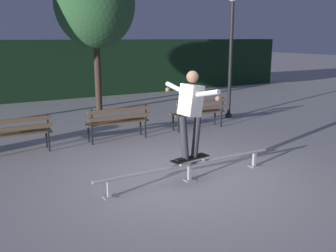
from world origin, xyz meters
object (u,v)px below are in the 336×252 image
object	(u,v)px
skateboard	(190,159)
park_bench_leftmost	(14,131)
skateboarder	(191,107)
park_bench_left_center	(118,120)
lamp_post_right	(231,39)
park_bench_right_center	(199,110)
tree_behind_benches	(95,4)
grind_rail	(190,167)

from	to	relation	value
skateboard	park_bench_leftmost	size ratio (longest dim) A/B	0.50
skateboarder	park_bench_leftmost	world-z (taller)	skateboarder
skateboarder	park_bench_left_center	xyz separation A→B (m)	(-0.10, 3.17, -0.81)
park_bench_left_center	skateboard	bearing A→B (deg)	-88.31
skateboard	park_bench_leftmost	distance (m)	4.05
skateboard	lamp_post_right	world-z (taller)	lamp_post_right
park_bench_right_center	lamp_post_right	size ratio (longest dim) A/B	0.41
skateboard	park_bench_leftmost	xyz separation A→B (m)	(-2.53, 3.17, 0.12)
tree_behind_benches	skateboarder	bearing A→B (deg)	-96.00
skateboard	park_bench_leftmost	world-z (taller)	park_bench_leftmost
park_bench_right_center	tree_behind_benches	xyz separation A→B (m)	(-1.60, 3.85, 3.06)
park_bench_left_center	lamp_post_right	bearing A→B (deg)	11.63
skateboard	tree_behind_benches	size ratio (longest dim) A/B	0.16
lamp_post_right	park_bench_right_center	bearing A→B (deg)	-153.64
skateboard	park_bench_leftmost	bearing A→B (deg)	128.58
grind_rail	tree_behind_benches	size ratio (longest dim) A/B	0.72
lamp_post_right	skateboard	bearing A→B (deg)	-135.32
park_bench_leftmost	tree_behind_benches	distance (m)	5.90
grind_rail	skateboard	size ratio (longest dim) A/B	4.54
park_bench_leftmost	park_bench_left_center	world-z (taller)	same
park_bench_right_center	park_bench_left_center	bearing A→B (deg)	180.00
park_bench_leftmost	lamp_post_right	xyz separation A→B (m)	(6.59, 0.86, 1.94)
park_bench_left_center	park_bench_right_center	xyz separation A→B (m)	(2.43, 0.00, 0.00)
grind_rail	skateboarder	distance (m)	1.09
grind_rail	lamp_post_right	size ratio (longest dim) A/B	0.93
skateboarder	tree_behind_benches	bearing A→B (deg)	84.00
grind_rail	lamp_post_right	xyz separation A→B (m)	(4.07, 4.02, 2.22)
skateboarder	park_bench_right_center	bearing A→B (deg)	53.58
skateboarder	park_bench_right_center	size ratio (longest dim) A/B	0.97
skateboarder	park_bench_left_center	distance (m)	3.27
park_bench_left_center	lamp_post_right	world-z (taller)	lamp_post_right
skateboarder	park_bench_right_center	world-z (taller)	skateboarder
grind_rail	park_bench_left_center	xyz separation A→B (m)	(-0.09, 3.17, 0.28)
skateboarder	park_bench_left_center	size ratio (longest dim) A/B	0.97
park_bench_leftmost	skateboard	bearing A→B (deg)	-51.42
park_bench_left_center	tree_behind_benches	size ratio (longest dim) A/B	0.32
lamp_post_right	skateboarder	bearing A→B (deg)	-135.30
park_bench_leftmost	park_bench_right_center	size ratio (longest dim) A/B	1.00
skateboard	grind_rail	bearing A→B (deg)	180.00
park_bench_left_center	tree_behind_benches	distance (m)	4.99
grind_rail	park_bench_leftmost	xyz separation A→B (m)	(-2.52, 3.17, 0.28)
park_bench_left_center	tree_behind_benches	world-z (taller)	tree_behind_benches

